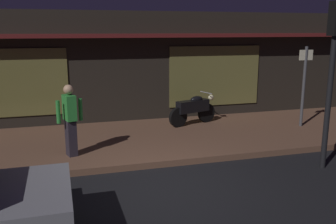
% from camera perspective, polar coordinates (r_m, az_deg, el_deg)
% --- Properties ---
extents(ground_plane, '(60.00, 60.00, 0.00)m').
position_cam_1_polar(ground_plane, '(7.44, -1.08, -11.46)').
color(ground_plane, black).
extents(sidewalk_slab, '(18.00, 4.00, 0.15)m').
position_cam_1_polar(sidewalk_slab, '(10.16, -5.40, -4.39)').
color(sidewalk_slab, brown).
rests_on(sidewalk_slab, ground_plane).
extents(storefront_building, '(18.00, 3.30, 3.60)m').
position_cam_1_polar(storefront_building, '(13.13, -8.27, 7.08)').
color(storefront_building, black).
rests_on(storefront_building, ground_plane).
extents(motorcycle, '(1.65, 0.75, 0.97)m').
position_cam_1_polar(motorcycle, '(11.45, 3.96, 0.53)').
color(motorcycle, black).
rests_on(motorcycle, sidewalk_slab).
extents(person_photographer, '(0.61, 0.43, 1.67)m').
position_cam_1_polar(person_photographer, '(8.78, -14.84, -1.03)').
color(person_photographer, '#28232D').
rests_on(person_photographer, sidewalk_slab).
extents(sign_post, '(0.44, 0.09, 2.40)m').
position_cam_1_polar(sign_post, '(11.79, 20.19, 4.39)').
color(sign_post, '#47474C').
rests_on(sign_post, sidewalk_slab).
extents(traffic_light_pole, '(0.24, 0.33, 3.60)m').
position_cam_1_polar(traffic_light_pole, '(8.60, 24.05, 7.82)').
color(traffic_light_pole, black).
rests_on(traffic_light_pole, ground_plane).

